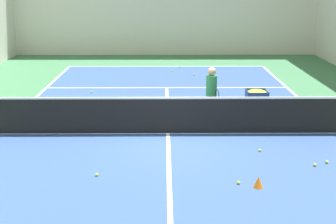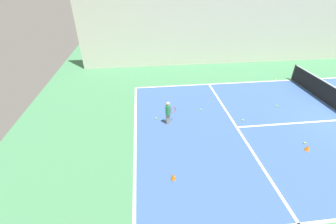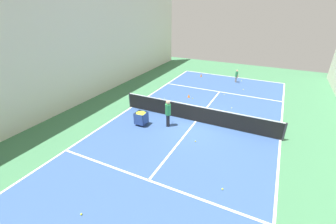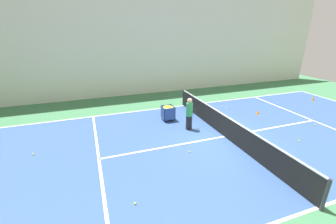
% 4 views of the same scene
% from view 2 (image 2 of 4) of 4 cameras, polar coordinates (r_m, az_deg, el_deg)
% --- Properties ---
extents(line_baseline_near, '(9.40, 0.10, 0.00)m').
position_cam_2_polar(line_baseline_near, '(9.96, -8.32, -5.66)').
color(line_baseline_near, white).
rests_on(line_baseline_near, ground).
extents(line_sideline_left, '(0.10, 20.50, 0.00)m').
position_cam_2_polar(line_sideline_left, '(17.03, 29.04, 7.12)').
color(line_sideline_left, white).
rests_on(line_sideline_left, ground).
extents(line_service_near, '(9.40, 0.10, 0.00)m').
position_cam_2_polar(line_service_near, '(10.76, 17.05, -3.73)').
color(line_service_near, white).
rests_on(line_service_near, ground).
extents(hall_enclosure_left, '(0.15, 28.05, 8.19)m').
position_cam_2_polar(hall_enclosure_left, '(19.09, 26.30, 23.21)').
color(hall_enclosure_left, silver).
rests_on(hall_enclosure_left, ground).
extents(player_near_baseline, '(0.37, 0.54, 1.14)m').
position_cam_2_polar(player_near_baseline, '(10.20, 0.06, 0.15)').
color(player_near_baseline, gray).
rests_on(player_near_baseline, ground).
extents(training_cone_0, '(0.20, 0.20, 0.24)m').
position_cam_2_polar(training_cone_0, '(10.57, 31.92, -7.71)').
color(training_cone_0, orange).
rests_on(training_cone_0, ground).
extents(training_cone_1, '(0.17, 0.17, 0.30)m').
position_cam_2_polar(training_cone_1, '(7.91, 1.38, -15.97)').
color(training_cone_1, orange).
rests_on(training_cone_1, ground).
extents(tennis_ball_2, '(0.07, 0.07, 0.07)m').
position_cam_2_polar(tennis_ball_2, '(16.50, 25.65, 7.43)').
color(tennis_ball_2, yellow).
rests_on(tennis_ball_2, ground).
extents(tennis_ball_4, '(0.07, 0.07, 0.07)m').
position_cam_2_polar(tennis_ball_4, '(10.85, -3.00, -1.63)').
color(tennis_ball_4, yellow).
rests_on(tennis_ball_4, ground).
extents(tennis_ball_5, '(0.07, 0.07, 0.07)m').
position_cam_2_polar(tennis_ball_5, '(11.64, 8.27, 0.59)').
color(tennis_ball_5, yellow).
rests_on(tennis_ball_5, ground).
extents(tennis_ball_7, '(0.07, 0.07, 0.07)m').
position_cam_2_polar(tennis_ball_7, '(13.15, 25.85, 1.38)').
color(tennis_ball_7, yellow).
rests_on(tennis_ball_7, ground).
extents(tennis_ball_9, '(0.07, 0.07, 0.07)m').
position_cam_2_polar(tennis_ball_9, '(10.93, 31.38, -6.74)').
color(tennis_ball_9, yellow).
rests_on(tennis_ball_9, ground).
extents(tennis_ball_13, '(0.07, 0.07, 0.07)m').
position_cam_2_polar(tennis_ball_13, '(11.30, 18.49, -1.95)').
color(tennis_ball_13, yellow).
rests_on(tennis_ball_13, ground).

